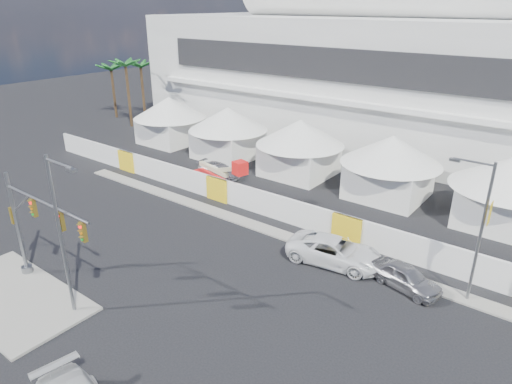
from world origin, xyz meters
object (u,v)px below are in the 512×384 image
Objects in this scene: traffic_mast at (32,228)px; streetlight_median at (61,228)px; boom_lift at (212,179)px; streetlight_curb at (479,223)px; sedan_silver at (406,277)px; pickup_curb at (335,251)px; lot_car_c at (219,170)px.

streetlight_median reaches higher than traffic_mast.
boom_lift is (-2.13, 17.10, -2.74)m from traffic_mast.
boom_lift is at bearing 109.37° from streetlight_median.
traffic_mast is 24.42m from streetlight_curb.
sedan_silver is 5.16m from streetlight_curb.
pickup_curb is 16.18m from streetlight_median.
boom_lift is (-14.65, 4.41, 0.19)m from pickup_curb.
streetlight_median is 21.44m from streetlight_curb.
streetlight_median is 1.12× the size of boom_lift.
streetlight_median is at bearing -56.56° from boom_lift.
traffic_mast reaches higher than boom_lift.
boom_lift is (-6.14, 17.47, -4.14)m from streetlight_median.
traffic_mast is 0.99× the size of streetlight_curb.
streetlight_curb is at bearing 34.09° from traffic_mast.
streetlight_median is at bearing -5.30° from traffic_mast.
streetlight_median reaches higher than lot_car_c.
pickup_curb is at bearing -2.68° from boom_lift.
traffic_mast is at bearing -68.83° from boom_lift.
traffic_mast is 0.93× the size of streetlight_median.
lot_car_c is 22.25m from streetlight_median.
traffic_mast is at bearing 174.70° from streetlight_median.
sedan_silver is at bearing 44.92° from streetlight_median.
sedan_silver reaches higher than lot_car_c.
sedan_silver is at bearing 36.58° from traffic_mast.
streetlight_curb reaches higher than sedan_silver.
traffic_mast is (-17.14, -12.72, 3.06)m from sedan_silver.
streetlight_median reaches higher than boom_lift.
streetlight_curb is at bearing 40.94° from streetlight_median.
streetlight_curb reaches higher than lot_car_c.
lot_car_c is at bearing 101.01° from traffic_mast.
streetlight_median is 1.07× the size of streetlight_curb.
pickup_curb is at bearing 45.39° from traffic_mast.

